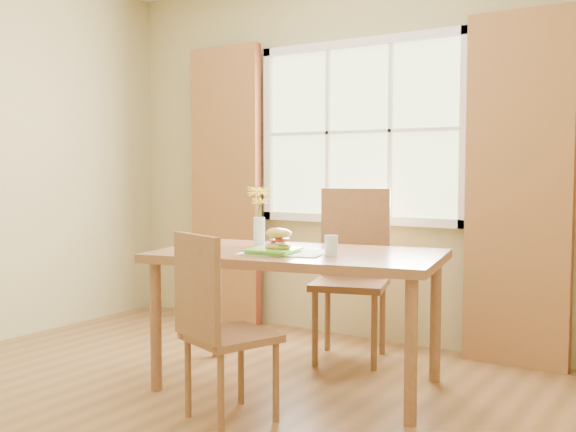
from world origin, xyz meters
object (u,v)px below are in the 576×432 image
(croissant_sandwich, at_px, (278,239))
(flower_vase, at_px, (259,211))
(chair_near, at_px, (217,320))
(chair_far, at_px, (353,265))
(dining_table, at_px, (299,265))
(water_glass, at_px, (331,246))

(croissant_sandwich, relative_size, flower_vase, 0.48)
(chair_near, xyz_separation_m, flower_vase, (-0.31, 0.79, 0.48))
(chair_far, bearing_deg, chair_near, -107.34)
(flower_vase, bearing_deg, chair_far, 63.40)
(dining_table, relative_size, chair_far, 1.56)
(croissant_sandwich, bearing_deg, dining_table, 77.66)
(dining_table, distance_m, water_glass, 0.28)
(chair_near, distance_m, chair_far, 1.41)
(chair_far, bearing_deg, water_glass, -88.07)
(chair_near, distance_m, water_glass, 0.76)
(chair_near, xyz_separation_m, water_glass, (0.27, 0.64, 0.31))
(chair_near, height_order, chair_far, chair_far)
(dining_table, xyz_separation_m, croissant_sandwich, (-0.04, -0.15, 0.16))
(flower_vase, bearing_deg, dining_table, -15.32)
(flower_vase, bearing_deg, croissant_sandwich, -38.58)
(chair_near, relative_size, croissant_sandwich, 5.34)
(chair_far, bearing_deg, croissant_sandwich, -108.06)
(dining_table, height_order, flower_vase, flower_vase)
(dining_table, xyz_separation_m, chair_near, (-0.03, -0.70, -0.18))
(chair_far, height_order, flower_vase, flower_vase)
(water_glass, xyz_separation_m, flower_vase, (-0.58, 0.14, 0.16))
(chair_near, distance_m, flower_vase, 0.97)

